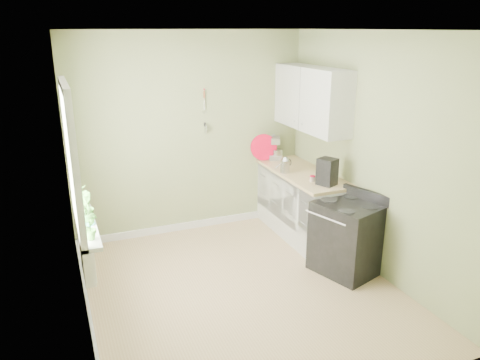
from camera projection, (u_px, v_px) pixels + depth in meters
name	position (u px, v px, depth m)	size (l,w,h in m)	color
floor	(242.00, 290.00, 5.10)	(3.20, 3.60, 0.02)	tan
ceiling	(242.00, 29.00, 4.25)	(3.20, 3.60, 0.02)	white
wall_back	(190.00, 135.00, 6.27)	(3.20, 0.02, 2.70)	#9CA771
wall_left	(72.00, 192.00, 4.10)	(0.02, 3.60, 2.70)	#9CA771
wall_right	(374.00, 155.00, 5.26)	(0.02, 3.60, 2.70)	#9CA771
base_cabinets	(302.00, 205.00, 6.31)	(0.60, 1.60, 0.87)	white
countertop	(303.00, 173.00, 6.16)	(0.64, 1.60, 0.04)	#D7B983
upper_cabinets	(311.00, 99.00, 6.00)	(0.35, 1.40, 0.80)	white
window	(71.00, 161.00, 4.31)	(0.06, 1.14, 1.44)	white
window_sill	(87.00, 226.00, 4.54)	(0.18, 1.14, 0.04)	white
radiator	(87.00, 260.00, 4.59)	(0.12, 0.50, 0.35)	white
wall_utensils	(205.00, 118.00, 6.25)	(0.02, 0.14, 0.58)	#D7B983
stove	(347.00, 237.00, 5.37)	(0.79, 0.83, 0.96)	black
stand_mixer	(275.00, 148.00, 6.74)	(0.27, 0.33, 0.36)	#B2B2B7
kettle	(285.00, 165.00, 6.09)	(0.21, 0.12, 0.21)	silver
coffee_maker	(327.00, 172.00, 5.61)	(0.25, 0.26, 0.33)	black
red_tray	(264.00, 147.00, 6.65)	(0.37, 0.37, 0.02)	red
jar	(312.00, 178.00, 5.77)	(0.07, 0.07, 0.07)	#C0A997
plant_a	(89.00, 223.00, 4.16)	(0.18, 0.12, 0.33)	#3B7F28
plant_b	(85.00, 207.00, 4.56)	(0.17, 0.14, 0.31)	#3B7F28
plant_c	(82.00, 197.00, 4.88)	(0.15, 0.15, 0.27)	#3B7F28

